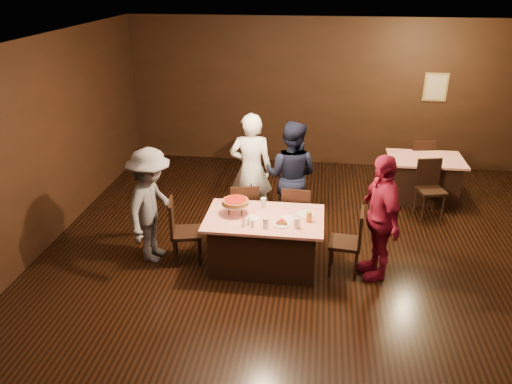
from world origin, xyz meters
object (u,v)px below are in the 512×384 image
chair_back_far (418,162)px  glass_front_right (297,223)px  chair_far_left (244,210)px  pizza_stand (236,202)px  glass_front_left (266,223)px  diner_navy_hoodie (291,176)px  back_table (423,178)px  chair_back_near (431,189)px  diner_grey_knit (151,206)px  diner_red_shirt (380,217)px  plate_empty (306,214)px  main_table (264,242)px  chair_end_left (186,231)px  chair_end_right (345,241)px  diner_white_jacket (251,170)px  chair_far_right (296,214)px  glass_back (263,203)px  glass_amber (309,217)px

chair_back_far → glass_front_right: size_ratio=6.79×
chair_far_left → pizza_stand: 0.85m
glass_front_left → diner_navy_hoodie: bearing=81.8°
back_table → diner_navy_hoodie: size_ratio=0.74×
chair_back_near → diner_grey_knit: diner_grey_knit is taller
diner_red_shirt → plate_empty: diner_red_shirt is taller
diner_red_shirt → pizza_stand: bearing=-107.7°
main_table → pizza_stand: size_ratio=4.21×
diner_navy_hoodie → main_table: bearing=90.8°
main_table → diner_grey_knit: diner_grey_knit is taller
chair_end_left → chair_end_right: (2.20, 0.00, 0.00)m
diner_navy_hoodie → chair_far_left: bearing=49.5°
diner_navy_hoodie → chair_end_left: bearing=55.4°
chair_back_far → plate_empty: size_ratio=3.80×
diner_red_shirt → glass_front_right: diner_red_shirt is taller
diner_grey_knit → plate_empty: (2.13, 0.13, -0.06)m
chair_far_left → diner_white_jacket: (0.04, 0.55, 0.45)m
chair_end_left → diner_white_jacket: size_ratio=0.51×
diner_white_jacket → diner_red_shirt: 2.29m
chair_far_right → diner_grey_knit: (-1.98, -0.73, 0.36)m
diner_grey_knit → chair_far_left: bearing=-50.3°
diner_navy_hoodie → plate_empty: 1.13m
chair_far_left → chair_far_right: (0.80, 0.00, 0.00)m
chair_far_left → diner_white_jacket: 0.71m
glass_front_right → diner_red_shirt: bearing=13.4°
chair_back_near → diner_navy_hoodie: 2.44m
diner_red_shirt → glass_front_left: size_ratio=12.43×
main_table → chair_far_right: chair_far_right is taller
back_table → diner_grey_knit: 4.94m
diner_white_jacket → glass_back: (0.31, -1.00, -0.08)m
back_table → chair_back_far: chair_back_far is taller
chair_back_near → chair_back_far: (0.00, 1.30, 0.00)m
glass_back → main_table: bearing=-80.5°
chair_back_near → glass_front_right: size_ratio=6.79×
back_table → pizza_stand: (-2.98, -2.60, 0.57)m
chair_back_near → glass_front_right: (-2.13, -2.20, 0.37)m
chair_far_right → chair_back_near: size_ratio=1.00×
pizza_stand → diner_navy_hoodie: bearing=60.6°
diner_red_shirt → glass_front_left: 1.50m
diner_grey_knit → glass_front_right: diner_grey_knit is taller
chair_back_far → chair_end_right: bearing=55.6°
diner_red_shirt → chair_far_right: bearing=-140.0°
diner_white_jacket → glass_front_right: 1.76m
glass_amber → diner_red_shirt: bearing=3.5°
chair_far_right → glass_amber: (0.20, -0.80, 0.37)m
back_table → glass_amber: size_ratio=9.29×
chair_end_right → chair_back_near: 2.45m
diner_white_jacket → plate_empty: bearing=123.6°
chair_back_near → diner_white_jacket: (-2.94, -0.65, 0.45)m
chair_back_far → glass_front_left: size_ratio=6.79×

